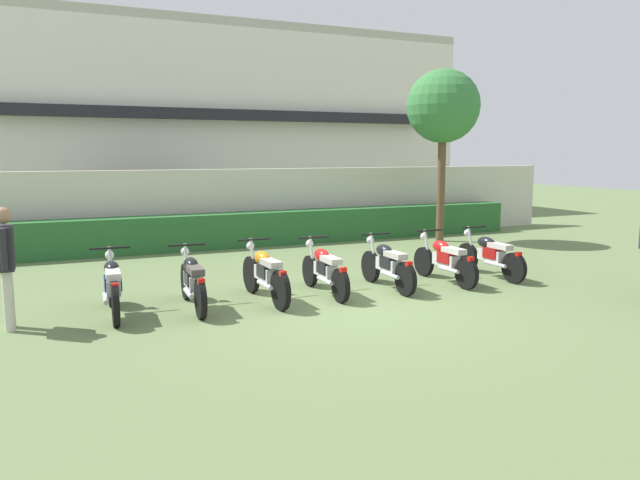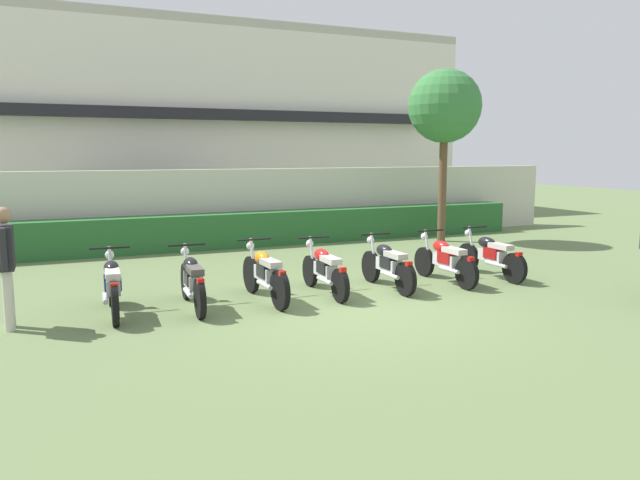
% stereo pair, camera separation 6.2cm
% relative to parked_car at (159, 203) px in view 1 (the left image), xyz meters
% --- Properties ---
extents(ground, '(60.00, 60.00, 0.00)m').
position_rel_parked_car_xyz_m(ground, '(1.30, -10.07, -0.94)').
color(ground, '#607547').
extents(building, '(22.18, 6.50, 7.05)m').
position_rel_parked_car_xyz_m(building, '(1.30, 5.63, 2.59)').
color(building, silver).
rests_on(building, ground).
extents(compound_wall, '(21.07, 0.30, 1.98)m').
position_rel_parked_car_xyz_m(compound_wall, '(1.30, -2.63, 0.06)').
color(compound_wall, beige).
rests_on(compound_wall, ground).
extents(hedge_row, '(16.85, 0.70, 0.88)m').
position_rel_parked_car_xyz_m(hedge_row, '(1.30, -3.33, -0.50)').
color(hedge_row, '#28602D').
rests_on(hedge_row, ground).
extents(parked_car, '(4.57, 2.23, 1.89)m').
position_rel_parked_car_xyz_m(parked_car, '(0.00, 0.00, 0.00)').
color(parked_car, '#9EA3A8').
rests_on(parked_car, ground).
extents(tree_near_inspector, '(1.96, 1.96, 4.63)m').
position_rel_parked_car_xyz_m(tree_near_inspector, '(6.80, -4.63, 2.68)').
color(tree_near_inspector, brown).
rests_on(tree_near_inspector, ground).
extents(motorcycle_in_row_0, '(0.60, 1.88, 0.98)m').
position_rel_parked_car_xyz_m(motorcycle_in_row_0, '(-2.21, -9.07, -0.48)').
color(motorcycle_in_row_0, black).
rests_on(motorcycle_in_row_0, ground).
extents(motorcycle_in_row_1, '(0.60, 1.90, 0.96)m').
position_rel_parked_car_xyz_m(motorcycle_in_row_1, '(-1.03, -9.14, -0.49)').
color(motorcycle_in_row_1, black).
rests_on(motorcycle_in_row_1, ground).
extents(motorcycle_in_row_2, '(0.60, 1.98, 0.98)m').
position_rel_parked_car_xyz_m(motorcycle_in_row_2, '(0.17, -9.14, -0.48)').
color(motorcycle_in_row_2, black).
rests_on(motorcycle_in_row_2, ground).
extents(motorcycle_in_row_3, '(0.60, 1.90, 0.94)m').
position_rel_parked_car_xyz_m(motorcycle_in_row_3, '(1.27, -9.08, -0.50)').
color(motorcycle_in_row_3, black).
rests_on(motorcycle_in_row_3, ground).
extents(motorcycle_in_row_4, '(0.60, 1.84, 0.95)m').
position_rel_parked_car_xyz_m(motorcycle_in_row_4, '(2.47, -9.17, -0.49)').
color(motorcycle_in_row_4, black).
rests_on(motorcycle_in_row_4, ground).
extents(motorcycle_in_row_5, '(0.60, 1.91, 0.95)m').
position_rel_parked_car_xyz_m(motorcycle_in_row_5, '(3.71, -9.15, -0.50)').
color(motorcycle_in_row_5, black).
rests_on(motorcycle_in_row_5, ground).
extents(motorcycle_in_row_6, '(0.60, 1.92, 0.95)m').
position_rel_parked_car_xyz_m(motorcycle_in_row_6, '(4.83, -9.10, -0.49)').
color(motorcycle_in_row_6, black).
rests_on(motorcycle_in_row_6, ground).
extents(inspector_person, '(0.23, 0.68, 1.70)m').
position_rel_parked_car_xyz_m(inspector_person, '(-3.59, -9.24, 0.07)').
color(inspector_person, beige).
rests_on(inspector_person, ground).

